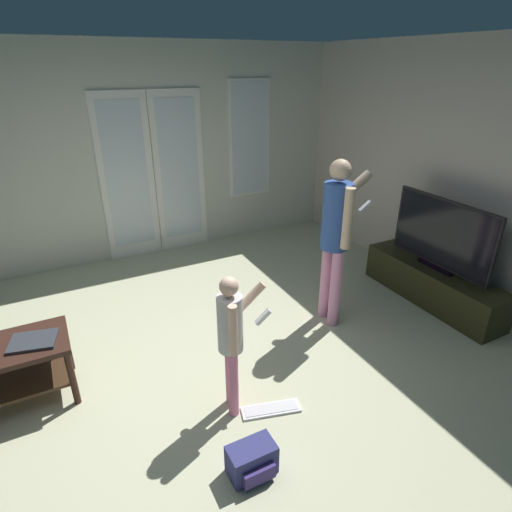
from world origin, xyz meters
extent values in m
cube|color=#BDBE9A|center=(0.00, 0.00, -0.01)|extent=(6.22, 5.56, 0.02)
cube|color=beige|center=(0.00, 2.75, 1.30)|extent=(6.22, 0.06, 2.60)
cube|color=white|center=(0.20, 2.71, 1.01)|extent=(0.67, 0.02, 2.09)
cube|color=silver|center=(0.20, 2.69, 1.06)|extent=(0.51, 0.01, 1.79)
cube|color=white|center=(0.87, 2.71, 1.01)|extent=(0.67, 0.02, 2.09)
cube|color=silver|center=(0.87, 2.69, 1.06)|extent=(0.51, 0.01, 1.79)
cube|color=white|center=(1.90, 2.71, 1.38)|extent=(0.61, 0.02, 1.56)
cube|color=silver|center=(1.90, 2.69, 1.38)|extent=(0.55, 0.01, 1.50)
cube|color=beige|center=(3.08, 0.00, 1.30)|extent=(0.06, 5.56, 2.60)
cube|color=#3D2817|center=(-1.26, 0.43, 0.18)|extent=(0.88, 0.42, 0.02)
cylinder|color=#341D16|center=(-0.82, 0.21, 0.23)|extent=(0.05, 0.05, 0.46)
cylinder|color=#341D16|center=(-0.82, 0.64, 0.23)|extent=(0.05, 0.05, 0.46)
cube|color=#2D2B15|center=(2.74, 0.05, 0.20)|extent=(0.40, 1.58, 0.39)
cube|color=black|center=(2.74, -0.73, 0.22)|extent=(0.34, 0.02, 0.22)
cube|color=black|center=(2.74, 0.05, 0.41)|extent=(0.08, 0.41, 0.04)
cube|color=black|center=(2.74, 0.05, 0.78)|extent=(0.04, 1.18, 0.70)
cube|color=black|center=(2.72, 0.05, 0.78)|extent=(0.00, 1.13, 0.65)
cylinder|color=pink|center=(1.54, 0.18, 0.39)|extent=(0.11, 0.11, 0.78)
cylinder|color=pink|center=(1.55, 0.35, 0.39)|extent=(0.11, 0.11, 0.78)
cylinder|color=#2F4F98|center=(1.55, 0.26, 1.09)|extent=(0.26, 0.26, 0.61)
sphere|color=#CFAE8B|center=(1.55, 0.26, 1.51)|extent=(0.19, 0.19, 0.19)
cylinder|color=#CFAE8B|center=(1.53, 0.09, 1.13)|extent=(0.09, 0.09, 0.55)
cylinder|color=#CFAE8B|center=(1.78, 0.42, 1.24)|extent=(0.50, 0.13, 0.39)
cube|color=white|center=(2.00, 0.40, 1.08)|extent=(0.13, 0.05, 0.11)
cylinder|color=pink|center=(0.19, -0.43, 0.27)|extent=(0.07, 0.07, 0.54)
cylinder|color=pink|center=(0.22, -0.31, 0.27)|extent=(0.07, 0.07, 0.54)
cylinder|color=silver|center=(0.21, -0.37, 0.75)|extent=(0.18, 0.18, 0.42)
sphere|color=beige|center=(0.21, -0.37, 1.04)|extent=(0.13, 0.13, 0.13)
cylinder|color=beige|center=(0.18, -0.49, 0.77)|extent=(0.06, 0.06, 0.37)
cylinder|color=beige|center=(0.36, -0.29, 0.82)|extent=(0.31, 0.13, 0.31)
cube|color=white|center=(0.49, -0.32, 0.69)|extent=(0.12, 0.07, 0.12)
cube|color=navy|center=(0.09, -0.92, 0.10)|extent=(0.30, 0.17, 0.21)
cube|color=#403173|center=(0.09, -1.02, 0.08)|extent=(0.21, 0.04, 0.10)
cube|color=white|center=(0.45, -0.53, 0.01)|extent=(0.46, 0.24, 0.02)
cube|color=silver|center=(0.45, -0.53, 0.02)|extent=(0.41, 0.20, 0.00)
cube|color=#32353C|center=(-1.02, 0.40, 0.52)|extent=(0.36, 0.31, 0.02)
camera|label=1|loc=(-0.71, -2.53, 2.35)|focal=29.13mm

